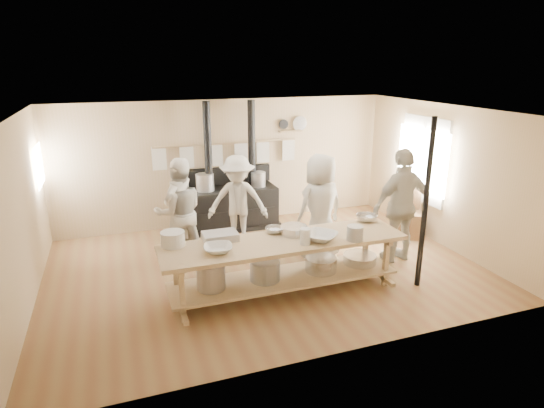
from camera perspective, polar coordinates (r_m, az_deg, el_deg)
name	(u,v)px	position (r m, az deg, el deg)	size (l,w,h in m)	color
ground	(265,268)	(7.72, -0.89, -8.05)	(7.00, 7.00, 0.00)	brown
room_shell	(264,174)	(7.17, -0.95, 3.73)	(7.00, 7.00, 7.00)	tan
window_right	(423,159)	(9.36, 18.47, 5.33)	(0.09, 1.50, 1.65)	beige
left_opening	(39,166)	(8.86, -27.19, 4.30)	(0.00, 0.90, 0.90)	white
stove	(232,203)	(9.43, -5.06, 0.10)	(1.90, 0.75, 2.60)	black
towel_rail	(227,151)	(9.44, -5.63, 6.65)	(3.00, 0.04, 0.47)	tan
back_wall_shelf	(293,126)	(9.85, 2.65, 9.75)	(0.63, 0.14, 0.32)	tan
prep_table	(284,261)	(6.73, 1.49, -7.19)	(3.60, 0.90, 0.85)	tan
support_post	(425,205)	(7.07, 18.69, -0.16)	(0.08, 0.08, 2.60)	black
cook_far_left	(179,211)	(7.82, -11.54, -0.87)	(0.67, 0.44, 1.83)	beige
cook_left	(180,213)	(7.87, -11.52, -1.08)	(0.85, 0.66, 1.74)	beige
cook_center	(320,208)	(7.82, 6.07, -0.45)	(0.91, 0.59, 1.87)	beige
cook_right	(402,206)	(8.01, 15.96, -0.22)	(1.16, 0.48, 1.97)	beige
cook_by_window	(238,201)	(8.39, -4.32, 0.33)	(1.11, 0.64, 1.72)	beige
chair	(409,222)	(9.37, 16.80, -2.17)	(0.61, 0.61, 1.00)	brown
bowl_white_a	(218,249)	(6.24, -6.80, -5.60)	(0.39, 0.39, 0.10)	silver
bowl_steel_a	(275,230)	(6.86, 0.32, -3.30)	(0.28, 0.28, 0.09)	silver
bowl_white_b	(321,237)	(6.62, 6.17, -4.09)	(0.46, 0.46, 0.11)	silver
bowl_steel_b	(366,218)	(7.52, 11.77, -1.73)	(0.34, 0.34, 0.11)	silver
roasting_pan	(220,236)	(6.64, -6.52, -4.04)	(0.50, 0.33, 0.11)	#B2B2B7
mixing_bowl_large	(294,230)	(6.82, 2.76, -3.28)	(0.40, 0.40, 0.13)	silver
bucket_galv	(355,233)	(6.68, 10.36, -3.61)	(0.23, 0.23, 0.22)	gray
deep_bowl_enamel	(173,239)	(6.52, -12.34, -4.30)	(0.34, 0.34, 0.21)	silver
pitcher	(305,236)	(6.44, 4.20, -4.07)	(0.15, 0.15, 0.23)	silver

